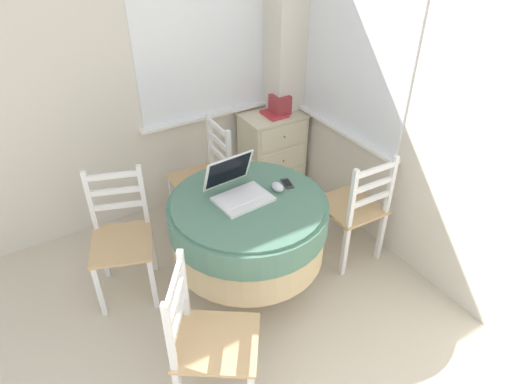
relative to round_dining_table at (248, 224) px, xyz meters
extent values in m
cube|color=beige|center=(-1.09, 1.28, 0.71)|extent=(4.47, 0.06, 2.55)
cube|color=white|center=(0.32, 1.25, 0.92)|extent=(1.10, 0.01, 1.42)
cube|color=white|center=(0.32, 1.22, 0.20)|extent=(1.18, 0.07, 0.02)
cube|color=white|center=(1.14, 0.42, 0.92)|extent=(0.01, 1.10, 1.42)
cube|color=white|center=(1.11, 0.42, 0.20)|extent=(0.07, 1.18, 0.02)
cube|color=beige|center=(1.01, 1.11, 0.71)|extent=(0.28, 0.28, 2.55)
cylinder|color=#4C3D2D|center=(0.00, 0.00, -0.55)|extent=(0.36, 0.36, 0.03)
cylinder|color=#4C3D2D|center=(0.00, 0.00, -0.18)|extent=(0.11, 0.11, 0.70)
cylinder|color=tan|center=(0.00, 0.00, -0.03)|extent=(1.00, 1.00, 0.40)
cylinder|color=#4C7560|center=(0.00, 0.00, 0.08)|extent=(1.02, 1.02, 0.17)
cylinder|color=#4C7560|center=(0.00, 0.00, 0.18)|extent=(0.97, 0.97, 0.02)
cube|color=silver|center=(-0.02, 0.02, 0.19)|extent=(0.36, 0.28, 0.02)
cube|color=silver|center=(-0.02, 0.03, 0.20)|extent=(0.31, 0.17, 0.00)
cube|color=silver|center=(-0.04, 0.18, 0.32)|extent=(0.34, 0.12, 0.24)
cube|color=black|center=(-0.04, 0.18, 0.32)|extent=(0.31, 0.10, 0.21)
ellipsoid|color=silver|center=(0.22, 0.00, 0.21)|extent=(0.06, 0.10, 0.05)
cube|color=#2D2D33|center=(0.32, 0.03, 0.19)|extent=(0.08, 0.13, 0.01)
cube|color=black|center=(0.32, 0.03, 0.20)|extent=(0.06, 0.09, 0.00)
cube|color=tan|center=(0.03, 0.83, -0.13)|extent=(0.43, 0.40, 0.02)
cube|color=white|center=(-0.15, 1.00, -0.35)|extent=(0.03, 0.03, 0.43)
cube|color=white|center=(-0.16, 0.66, -0.35)|extent=(0.03, 0.03, 0.43)
cube|color=white|center=(0.22, 1.00, -0.35)|extent=(0.03, 0.03, 0.43)
cube|color=white|center=(0.21, 0.65, -0.35)|extent=(0.03, 0.03, 0.43)
cube|color=white|center=(0.22, 1.00, 0.11)|extent=(0.03, 0.03, 0.45)
cube|color=white|center=(0.21, 0.65, 0.11)|extent=(0.03, 0.03, 0.45)
cube|color=white|center=(0.22, 0.83, 0.28)|extent=(0.03, 0.34, 0.04)
cube|color=white|center=(0.22, 0.83, 0.16)|extent=(0.03, 0.34, 0.04)
cube|color=white|center=(0.22, 0.83, 0.04)|extent=(0.03, 0.34, 0.04)
cube|color=tan|center=(0.83, -0.06, -0.13)|extent=(0.40, 0.43, 0.02)
cube|color=white|center=(1.00, 0.12, -0.35)|extent=(0.03, 0.03, 0.43)
cube|color=white|center=(0.66, 0.13, -0.35)|extent=(0.03, 0.03, 0.43)
cube|color=white|center=(1.00, -0.25, -0.35)|extent=(0.03, 0.03, 0.43)
cube|color=white|center=(0.65, -0.24, -0.35)|extent=(0.03, 0.03, 0.43)
cube|color=white|center=(1.00, -0.25, 0.11)|extent=(0.03, 0.03, 0.45)
cube|color=white|center=(0.65, -0.24, 0.11)|extent=(0.03, 0.03, 0.45)
cube|color=white|center=(0.83, -0.24, 0.28)|extent=(0.34, 0.03, 0.04)
cube|color=white|center=(0.83, -0.24, 0.16)|extent=(0.34, 0.03, 0.04)
cube|color=white|center=(0.83, -0.24, 0.04)|extent=(0.34, 0.03, 0.04)
cube|color=tan|center=(-0.55, -0.63, -0.13)|extent=(0.57, 0.56, 0.02)
cube|color=white|center=(-0.30, -0.59, -0.35)|extent=(0.05, 0.05, 0.43)
cube|color=white|center=(-0.60, -0.38, -0.35)|extent=(0.05, 0.05, 0.43)
cube|color=white|center=(-0.80, -0.66, 0.11)|extent=(0.04, 0.04, 0.45)
cube|color=white|center=(-0.60, -0.38, 0.11)|extent=(0.04, 0.04, 0.45)
cube|color=white|center=(-0.70, -0.52, 0.28)|extent=(0.21, 0.29, 0.04)
cube|color=white|center=(-0.70, -0.52, 0.16)|extent=(0.21, 0.29, 0.04)
cube|color=white|center=(-0.70, -0.52, 0.04)|extent=(0.21, 0.29, 0.04)
cube|color=tan|center=(-0.73, 0.39, -0.13)|extent=(0.51, 0.53, 0.02)
cube|color=white|center=(-0.95, 0.27, -0.35)|extent=(0.04, 0.04, 0.43)
cube|color=white|center=(-0.63, 0.16, -0.35)|extent=(0.04, 0.04, 0.43)
cube|color=white|center=(-0.83, 0.62, -0.35)|extent=(0.04, 0.04, 0.43)
cube|color=white|center=(-0.51, 0.51, -0.35)|extent=(0.04, 0.04, 0.43)
cube|color=white|center=(-0.83, 0.62, 0.11)|extent=(0.04, 0.04, 0.45)
cube|color=white|center=(-0.51, 0.51, 0.11)|extent=(0.04, 0.04, 0.45)
cube|color=white|center=(-0.67, 0.57, 0.28)|extent=(0.33, 0.13, 0.04)
cube|color=white|center=(-0.67, 0.57, 0.16)|extent=(0.33, 0.13, 0.04)
cube|color=white|center=(-0.67, 0.57, 0.04)|extent=(0.33, 0.13, 0.04)
cube|color=beige|center=(0.85, 1.03, -0.21)|extent=(0.52, 0.36, 0.72)
cube|color=beige|center=(0.85, 1.03, 0.16)|extent=(0.54, 0.38, 0.02)
cube|color=beige|center=(0.85, 0.85, 0.03)|extent=(0.46, 0.01, 0.20)
sphere|color=olive|center=(0.85, 0.84, 0.03)|extent=(0.02, 0.02, 0.02)
cube|color=beige|center=(0.85, 0.85, -0.21)|extent=(0.46, 0.01, 0.20)
sphere|color=olive|center=(0.85, 0.84, -0.21)|extent=(0.02, 0.02, 0.02)
cube|color=beige|center=(0.85, 0.85, -0.45)|extent=(0.46, 0.01, 0.20)
sphere|color=olive|center=(0.85, 0.84, -0.45)|extent=(0.02, 0.02, 0.02)
cube|color=#9E3338|center=(0.90, 1.01, 0.25)|extent=(0.15, 0.15, 0.16)
cube|color=#BC3338|center=(0.84, 1.00, 0.18)|extent=(0.18, 0.21, 0.02)
camera|label=1|loc=(-1.15, -2.02, 1.83)|focal=32.00mm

